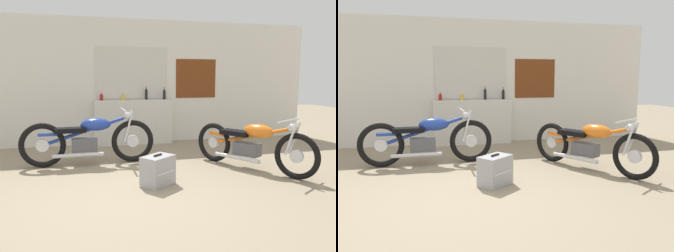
{
  "view_description": "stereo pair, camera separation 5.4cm",
  "coord_description": "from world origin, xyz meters",
  "views": [
    {
      "loc": [
        -0.42,
        -3.99,
        1.5
      ],
      "look_at": [
        0.92,
        1.25,
        0.7
      ],
      "focal_mm": 35.0,
      "sensor_mm": 36.0,
      "label": 1
    },
    {
      "loc": [
        -0.37,
        -4.0,
        1.5
      ],
      "look_at": [
        0.92,
        1.25,
        0.7
      ],
      "focal_mm": 35.0,
      "sensor_mm": 36.0,
      "label": 2
    }
  ],
  "objects": [
    {
      "name": "sill_counter",
      "position": [
        0.64,
        3.32,
        0.5
      ],
      "size": [
        1.75,
        0.28,
        1.01
      ],
      "color": "silver",
      "rests_on": "ground_plane"
    },
    {
      "name": "motorcycle_orange",
      "position": [
        2.2,
        0.76,
        0.43
      ],
      "size": [
        1.21,
        1.95,
        0.88
      ],
      "color": "black",
      "rests_on": "ground_plane"
    },
    {
      "name": "motorcycle_blue",
      "position": [
        -0.37,
        1.73,
        0.45
      ],
      "size": [
        2.27,
        0.64,
        0.95
      ],
      "color": "black",
      "rests_on": "ground_plane"
    },
    {
      "name": "bottle_center",
      "position": [
        0.94,
        3.36,
        1.14
      ],
      "size": [
        0.06,
        0.06,
        0.3
      ],
      "color": "black",
      "rests_on": "sill_counter"
    },
    {
      "name": "bottle_left_center",
      "position": [
        0.41,
        3.31,
        1.08
      ],
      "size": [
        0.08,
        0.08,
        0.17
      ],
      "color": "gold",
      "rests_on": "sill_counter"
    },
    {
      "name": "ground_plane",
      "position": [
        0.0,
        0.0,
        0.0
      ],
      "size": [
        24.0,
        24.0,
        0.0
      ],
      "primitive_type": "plane",
      "color": "gray"
    },
    {
      "name": "wall_back",
      "position": [
        0.03,
        3.5,
        1.4
      ],
      "size": [
        10.0,
        0.07,
        2.8
      ],
      "color": "silver",
      "rests_on": "ground_plane"
    },
    {
      "name": "bottle_leftmost",
      "position": [
        -0.06,
        3.32,
        1.08
      ],
      "size": [
        0.07,
        0.07,
        0.17
      ],
      "color": "maroon",
      "rests_on": "sill_counter"
    },
    {
      "name": "hard_case_silver",
      "position": [
        0.54,
        0.34,
        0.21
      ],
      "size": [
        0.53,
        0.51,
        0.45
      ],
      "color": "#9E9EA3",
      "rests_on": "ground_plane"
    },
    {
      "name": "bottle_right_center",
      "position": [
        1.36,
        3.33,
        1.13
      ],
      "size": [
        0.06,
        0.06,
        0.27
      ],
      "color": "black",
      "rests_on": "sill_counter"
    }
  ]
}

